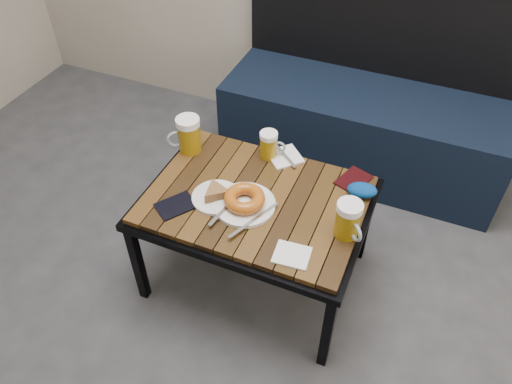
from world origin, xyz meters
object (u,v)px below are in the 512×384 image
at_px(beer_mug_left, 188,135).
at_px(plate_pie, 216,195).
at_px(beer_mug_centre, 269,145).
at_px(passport_navy, 176,206).
at_px(bench, 364,121).
at_px(passport_burgundy, 354,180).
at_px(knit_pouch, 362,190).
at_px(plate_bagel, 244,201).
at_px(beer_mug_right, 348,220).
at_px(cafe_table, 256,206).

height_order(beer_mug_left, plate_pie, beer_mug_left).
relative_size(beer_mug_centre, passport_navy, 0.84).
bearing_deg(passport_navy, beer_mug_left, 144.29).
bearing_deg(beer_mug_left, bench, -161.66).
bearing_deg(passport_burgundy, knit_pouch, -34.62).
bearing_deg(plate_pie, passport_navy, -141.60).
distance_m(beer_mug_left, passport_burgundy, 0.68).
xyz_separation_m(bench, plate_bagel, (-0.23, -0.98, 0.23)).
xyz_separation_m(passport_navy, passport_burgundy, (0.57, 0.39, -0.00)).
bearing_deg(plate_pie, beer_mug_centre, 73.80).
height_order(beer_mug_right, plate_pie, beer_mug_right).
bearing_deg(cafe_table, knit_pouch, 24.84).
bearing_deg(beer_mug_right, passport_navy, -126.65).
bearing_deg(plate_pie, plate_bagel, 1.97).
bearing_deg(knit_pouch, passport_burgundy, 125.71).
height_order(cafe_table, beer_mug_right, beer_mug_right).
distance_m(beer_mug_centre, beer_mug_right, 0.50).
relative_size(bench, beer_mug_centre, 12.00).
relative_size(beer_mug_centre, plate_pie, 0.64).
relative_size(beer_mug_left, knit_pouch, 1.38).
bearing_deg(plate_pie, beer_mug_right, 1.98).
distance_m(beer_mug_right, passport_navy, 0.63).
xyz_separation_m(cafe_table, beer_mug_left, (-0.36, 0.15, 0.12)).
relative_size(passport_burgundy, knit_pouch, 1.20).
bearing_deg(beer_mug_centre, knit_pouch, -28.17).
relative_size(bench, knit_pouch, 12.42).
height_order(bench, plate_pie, bench).
distance_m(cafe_table, passport_burgundy, 0.39).
height_order(beer_mug_centre, passport_navy, beer_mug_centre).
xyz_separation_m(beer_mug_centre, plate_pie, (-0.09, -0.31, -0.04)).
bearing_deg(plate_pie, beer_mug_left, 136.50).
xyz_separation_m(beer_mug_right, passport_navy, (-0.61, -0.11, -0.07)).
distance_m(cafe_table, passport_navy, 0.30).
bearing_deg(beer_mug_right, plate_pie, -135.00).
bearing_deg(beer_mug_right, beer_mug_left, -152.46).
relative_size(beer_mug_centre, knit_pouch, 1.03).
bearing_deg(passport_navy, beer_mug_centre, 97.50).
relative_size(cafe_table, beer_mug_right, 5.88).
height_order(beer_mug_centre, passport_burgundy, beer_mug_centre).
bearing_deg(cafe_table, beer_mug_right, -7.26).
relative_size(beer_mug_right, passport_burgundy, 1.05).
bearing_deg(plate_bagel, beer_mug_centre, 94.61).
bearing_deg(passport_burgundy, passport_navy, -125.79).
bearing_deg(cafe_table, plate_bagel, -109.54).
distance_m(beer_mug_right, knit_pouch, 0.22).
bearing_deg(beer_mug_left, passport_burgundy, 152.00).
xyz_separation_m(bench, beer_mug_right, (0.15, -0.96, 0.27)).
bearing_deg(plate_bagel, plate_pie, -178.03).
height_order(beer_mug_left, beer_mug_right, beer_mug_left).
height_order(beer_mug_left, beer_mug_centre, beer_mug_left).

